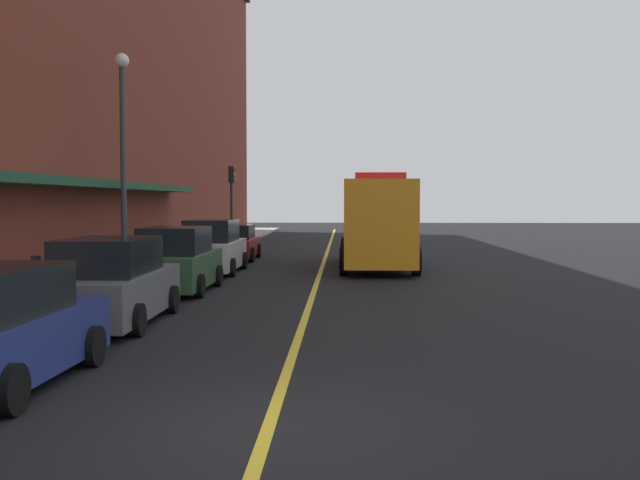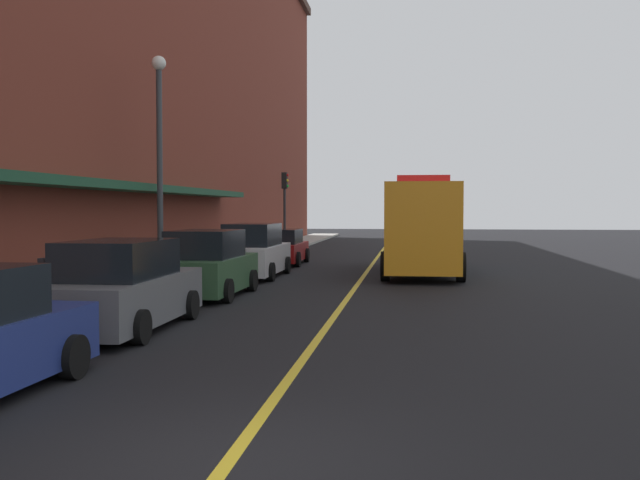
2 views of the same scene
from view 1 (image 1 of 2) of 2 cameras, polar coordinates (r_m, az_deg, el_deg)
name	(u,v)px [view 1 (image 1 of 2)]	position (r m, az deg, el deg)	size (l,w,h in m)	color
ground_plane	(325,259)	(33.71, 0.35, -1.45)	(112.00, 112.00, 0.00)	black
sidewalk_left	(185,257)	(34.42, -10.02, -1.28)	(2.40, 70.00, 0.15)	#9E9B93
lane_center_stripe	(325,259)	(33.71, 0.35, -1.44)	(0.16, 70.00, 0.01)	gold
brick_building_left	(41,30)	(35.83, -20.12, 14.50)	(10.59, 64.00, 19.71)	maroon
parked_car_1	(112,284)	(16.57, -15.28, -3.18)	(2.08, 4.91, 1.82)	#595B60
parked_car_2	(177,262)	(22.01, -10.64, -1.60)	(2.09, 4.45, 1.85)	#2D5133
parked_car_3	(213,248)	(27.65, -8.01, -0.60)	(2.04, 4.88, 1.92)	silver
parked_car_4	(234,243)	(33.54, -6.46, -0.23)	(2.10, 4.39, 1.55)	maroon
utility_truck	(377,224)	(29.64, 4.25, 1.22)	(2.85, 9.28, 3.55)	orange
parking_meter_0	(118,256)	(21.73, -14.80, -1.18)	(0.14, 0.18, 1.33)	#4C4C51
parking_meter_1	(36,276)	(16.45, -20.40, -2.56)	(0.14, 0.18, 1.33)	#4C4C51
street_lamp_left	(123,142)	(24.44, -14.48, 7.11)	(0.44, 0.44, 6.94)	#33383D
traffic_light_near	(232,190)	(42.02, -6.61, 3.71)	(0.38, 0.36, 4.30)	#232326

